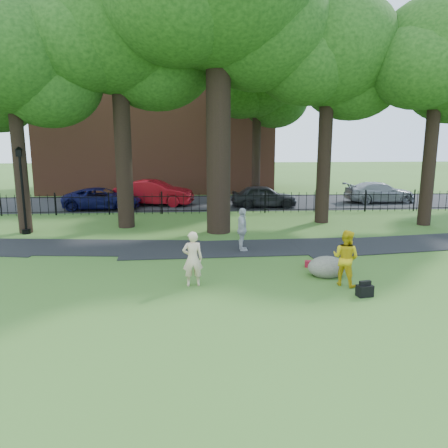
{
  "coord_description": "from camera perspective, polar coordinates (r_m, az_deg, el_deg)",
  "views": [
    {
      "loc": [
        -1.1,
        -13.01,
        4.48
      ],
      "look_at": [
        -0.09,
        2.0,
        1.41
      ],
      "focal_mm": 35.0,
      "sensor_mm": 36.0,
      "label": 1
    }
  ],
  "objects": [
    {
      "name": "pedestrian",
      "position": [
        17.01,
        2.4,
        -0.75
      ],
      "size": [
        0.44,
        1.01,
        1.72
      ],
      "primitive_type": "imported",
      "rotation": [
        0.0,
        0.0,
        1.59
      ],
      "color": "#AFB0B4",
      "rests_on": "ground"
    },
    {
      "name": "ground",
      "position": [
        13.8,
        0.92,
        -7.39
      ],
      "size": [
        120.0,
        120.0,
        0.0
      ],
      "primitive_type": "plane",
      "color": "#3D6122",
      "rests_on": "ground"
    },
    {
      "name": "red_sedan",
      "position": [
        28.59,
        -9.1,
        4.05
      ],
      "size": [
        5.17,
        2.55,
        1.63
      ],
      "primitive_type": "imported",
      "rotation": [
        0.0,
        0.0,
        1.4
      ],
      "color": "maroon",
      "rests_on": "ground"
    },
    {
      "name": "tree_row",
      "position": [
        21.78,
        0.48,
        21.27
      ],
      "size": [
        26.82,
        7.96,
        12.42
      ],
      "color": "black",
      "rests_on": "ground"
    },
    {
      "name": "backpack",
      "position": [
        13.08,
        17.9,
        -8.3
      ],
      "size": [
        0.48,
        0.35,
        0.33
      ],
      "primitive_type": "cube",
      "rotation": [
        0.0,
        0.0,
        0.19
      ],
      "color": "black",
      "rests_on": "ground"
    },
    {
      "name": "silver_car",
      "position": [
        31.32,
        19.65,
        3.92
      ],
      "size": [
        4.81,
        2.18,
        1.37
      ],
      "primitive_type": "imported",
      "rotation": [
        0.0,
        0.0,
        1.63
      ],
      "color": "gray",
      "rests_on": "ground"
    },
    {
      "name": "footpath",
      "position": [
        17.61,
        3.11,
        -3.2
      ],
      "size": [
        36.07,
        3.85,
        0.03
      ],
      "primitive_type": "cube",
      "rotation": [
        0.0,
        0.0,
        0.03
      ],
      "color": "black",
      "rests_on": "ground"
    },
    {
      "name": "woman",
      "position": [
        13.14,
        -4.12,
        -4.55
      ],
      "size": [
        0.64,
        0.45,
        1.68
      ],
      "primitive_type": "imported",
      "rotation": [
        0.0,
        0.0,
        3.22
      ],
      "color": "beige",
      "rests_on": "ground"
    },
    {
      "name": "street",
      "position": [
        29.37,
        -1.68,
        2.78
      ],
      "size": [
        80.0,
        7.0,
        0.02
      ],
      "primitive_type": "cube",
      "color": "black",
      "rests_on": "ground"
    },
    {
      "name": "lamppost",
      "position": [
        21.86,
        -24.81,
        3.89
      ],
      "size": [
        0.4,
        0.4,
        4.01
      ],
      "rotation": [
        0.0,
        0.0,
        0.07
      ],
      "color": "black",
      "rests_on": "ground"
    },
    {
      "name": "boulder",
      "position": [
        14.49,
        13.29,
        -5.29
      ],
      "size": [
        1.43,
        1.23,
        0.72
      ],
      "primitive_type": "ellipsoid",
      "rotation": [
        0.0,
        0.0,
        0.28
      ],
      "color": "#5D574D",
      "rests_on": "ground"
    },
    {
      "name": "grey_car",
      "position": [
        27.64,
        5.24,
        3.64
      ],
      "size": [
        4.13,
        1.72,
        1.4
      ],
      "primitive_type": "imported",
      "rotation": [
        0.0,
        0.0,
        1.55
      ],
      "color": "black",
      "rests_on": "ground"
    },
    {
      "name": "brick_building",
      "position": [
        37.15,
        -8.59,
        13.78
      ],
      "size": [
        18.0,
        8.0,
        12.0
      ],
      "primitive_type": "cube",
      "color": "brown",
      "rests_on": "ground"
    },
    {
      "name": "navy_van",
      "position": [
        27.86,
        -15.61,
        3.23
      ],
      "size": [
        4.74,
        2.29,
        1.3
      ],
      "primitive_type": "imported",
      "rotation": [
        0.0,
        0.0,
        1.6
      ],
      "color": "#0C0E40",
      "rests_on": "ground"
    },
    {
      "name": "red_bag",
      "position": [
        15.41,
        11.1,
        -5.15
      ],
      "size": [
        0.36,
        0.27,
        0.22
      ],
      "primitive_type": "cube",
      "rotation": [
        0.0,
        0.0,
        -0.25
      ],
      "color": "maroon",
      "rests_on": "ground"
    },
    {
      "name": "big_tree",
      "position": [
        20.92,
        -0.39,
        27.26
      ],
      "size": [
        10.08,
        8.61,
        14.37
      ],
      "color": "black",
      "rests_on": "ground"
    },
    {
      "name": "iron_fence",
      "position": [
        25.33,
        -1.33,
        2.74
      ],
      "size": [
        44.0,
        0.04,
        1.2
      ],
      "color": "black",
      "rests_on": "ground"
    },
    {
      "name": "man",
      "position": [
        13.66,
        15.6,
        -4.28
      ],
      "size": [
        1.05,
        1.04,
        1.71
      ],
      "primitive_type": "imported",
      "rotation": [
        0.0,
        0.0,
        2.37
      ],
      "color": "gold",
      "rests_on": "ground"
    }
  ]
}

